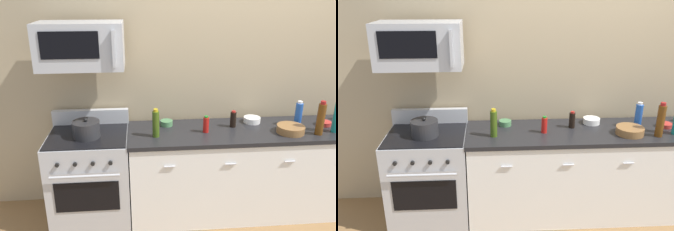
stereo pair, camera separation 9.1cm
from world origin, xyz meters
TOP-DOWN VIEW (x-y plane):
  - ground_plane at (0.00, 0.00)m, footprint 6.60×6.60m
  - back_wall at (0.00, 0.41)m, footprint 5.50×0.10m
  - counter_unit at (-0.00, -0.00)m, footprint 2.41×0.66m
  - range_oven at (-1.58, 0.00)m, footprint 0.76×0.69m
  - microwave at (-1.58, 0.05)m, footprint 0.74×0.44m
  - bottle_hot_sauce_red at (-0.46, -0.03)m, footprint 0.06×0.06m
  - bottle_olive_oil at (-0.94, -0.09)m, footprint 0.06×0.06m
  - bottle_wine_amber at (0.59, -0.17)m, footprint 0.07×0.07m
  - bottle_soy_sauce_dark at (-0.16, 0.08)m, footprint 0.06×0.06m
  - bottle_soda_blue at (0.49, 0.05)m, footprint 0.07×0.07m
  - bowl_wooden_salad at (0.35, -0.11)m, footprint 0.26×0.26m
  - bowl_white_ceramic at (0.06, 0.18)m, footprint 0.17×0.17m
  - bowl_green_glaze at (-0.82, 0.17)m, footprint 0.12×0.12m
  - bowl_red_small at (0.76, 0.04)m, footprint 0.14×0.14m
  - stockpot at (-1.58, -0.05)m, footprint 0.25×0.25m

SIDE VIEW (x-z plane):
  - ground_plane at x=0.00m, z-range 0.00..0.00m
  - counter_unit at x=0.00m, z-range 0.00..0.92m
  - range_oven at x=-1.58m, z-range -0.07..1.00m
  - bowl_red_small at x=0.76m, z-range 0.92..0.96m
  - bowl_green_glaze at x=-0.82m, z-range 0.92..0.97m
  - bowl_white_ceramic at x=0.06m, z-range 0.92..0.98m
  - bowl_wooden_salad at x=0.35m, z-range 0.92..0.99m
  - bottle_hot_sauce_red at x=-0.46m, z-range 0.92..1.08m
  - stockpot at x=-1.58m, z-range 0.91..1.09m
  - bottle_soy_sauce_dark at x=-0.16m, z-range 0.92..1.08m
  - bottle_soda_blue at x=0.49m, z-range 0.91..1.17m
  - bottle_olive_oil at x=-0.94m, z-range 0.91..1.18m
  - bottle_wine_amber at x=0.59m, z-range 0.91..1.24m
  - back_wall at x=0.00m, z-range 0.00..2.70m
  - microwave at x=-1.58m, z-range 1.55..1.95m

